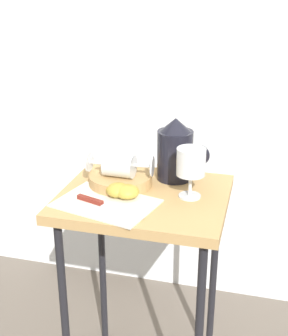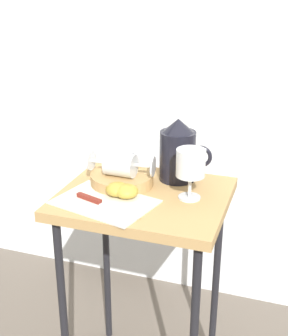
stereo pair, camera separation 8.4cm
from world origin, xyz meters
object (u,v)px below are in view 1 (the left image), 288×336
pitcher (175,154)px  apple_half_left (118,190)px  wine_glass_upright (191,164)px  wine_glass_tipped_near (119,164)px  table (144,221)px  basket_tray (121,180)px  wine_glass_tipped_far (119,165)px  apple_half_right (127,192)px  knife (100,203)px

pitcher → apple_half_left: pitcher is taller
wine_glass_upright → wine_glass_tipped_near: size_ratio=0.96×
table → wine_glass_tipped_near: (-0.08, 0.03, 0.16)m
basket_tray → wine_glass_tipped_far: bearing=-82.0°
wine_glass_upright → apple_half_right: 0.19m
basket_tray → pitcher: bearing=31.6°
wine_glass_upright → wine_glass_tipped_far: (-0.21, 0.01, -0.03)m
pitcher → wine_glass_tipped_near: size_ratio=1.28×
pitcher → wine_glass_tipped_far: pitcher is taller
wine_glass_tipped_near → apple_half_left: wine_glass_tipped_near is taller
table → wine_glass_upright: (0.13, 0.01, 0.19)m
basket_tray → wine_glass_tipped_near: wine_glass_tipped_near is taller
pitcher → apple_half_right: 0.21m
pitcher → wine_glass_upright: 0.14m
table → wine_glass_upright: size_ratio=4.86×
basket_tray → wine_glass_tipped_far: wine_glass_tipped_far is taller
apple_half_right → apple_half_left: bearing=172.7°
apple_half_left → knife: size_ratio=0.32×
wine_glass_upright → wine_glass_tipped_near: (-0.22, 0.02, -0.03)m
wine_glass_tipped_near → wine_glass_upright: bearing=-4.7°
apple_half_right → wine_glass_tipped_near: bearing=121.4°
wine_glass_tipped_near → apple_half_left: size_ratio=2.23×
table → basket_tray: bearing=154.0°
wine_glass_tipped_near → pitcher: bearing=34.7°
pitcher → knife: size_ratio=0.91×
basket_tray → wine_glass_tipped_near: size_ratio=1.25×
basket_tray → knife: basket_tray is taller
basket_tray → wine_glass_tipped_near: 0.06m
pitcher → knife: 0.30m
table → wine_glass_tipped_near: bearing=160.2°
pitcher → wine_glass_tipped_far: size_ratio=1.34×
pitcher → apple_half_left: bearing=-126.4°
pitcher → basket_tray: bearing=-148.4°
wine_glass_tipped_near → wine_glass_tipped_far: wine_glass_tipped_near is taller
wine_glass_upright → knife: size_ratio=0.69×
knife → wine_glass_tipped_far: bearing=84.2°
wine_glass_upright → knife: bearing=-151.7°
wine_glass_tipped_far → knife: (-0.01, -0.13, -0.06)m
table → basket_tray: 0.14m
wine_glass_tipped_near → wine_glass_tipped_far: bearing=-75.4°
wine_glass_tipped_near → knife: size_ratio=0.71×
wine_glass_tipped_far → apple_half_left: 0.08m
wine_glass_tipped_near → apple_half_right: size_ratio=2.23×
wine_glass_tipped_near → table: bearing=-19.8°
table → wine_glass_tipped_near: 0.18m
table → apple_half_right: 0.13m
table → basket_tray: size_ratio=3.75×
wine_glass_tipped_far → knife: wine_glass_tipped_far is taller
apple_half_right → knife: 0.09m
wine_glass_tipped_far → apple_half_right: 0.10m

